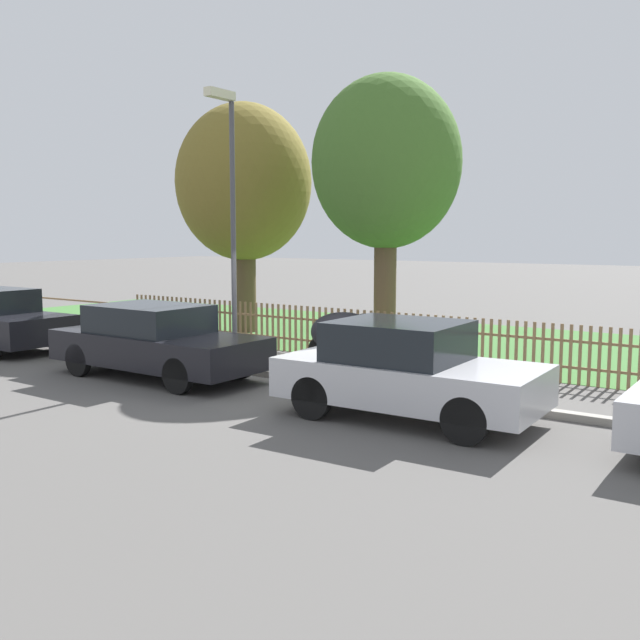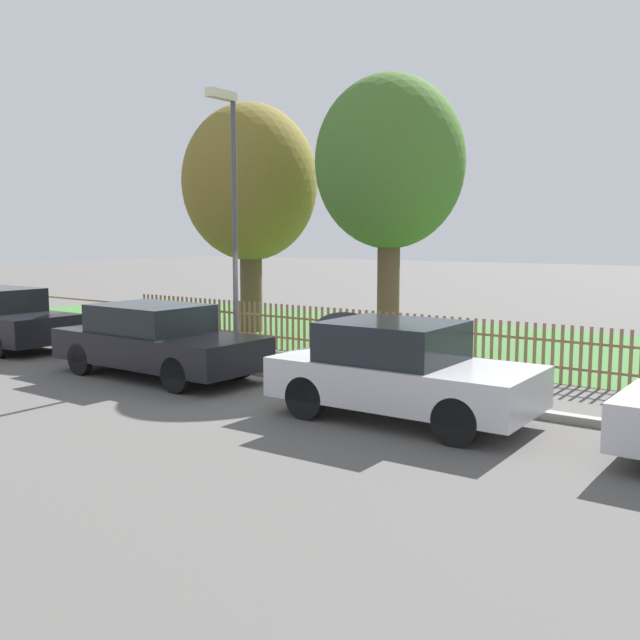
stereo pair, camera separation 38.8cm
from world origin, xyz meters
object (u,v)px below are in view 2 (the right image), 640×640
tree_nearest_kerb (250,184)px  tree_behind_motorcycle (390,164)px  parked_car_black_saloon (156,340)px  covered_motorcycle (349,334)px  street_lamp (231,196)px  parked_car_navy_estate (401,370)px

tree_nearest_kerb → tree_behind_motorcycle: bearing=-8.2°
parked_car_black_saloon → covered_motorcycle: bearing=51.7°
parked_car_black_saloon → street_lamp: 3.46m
tree_nearest_kerb → street_lamp: size_ratio=1.13×
parked_car_navy_estate → street_lamp: (-5.24, 1.88, 2.87)m
tree_nearest_kerb → street_lamp: bearing=-52.6°
parked_car_black_saloon → tree_nearest_kerb: size_ratio=0.70×
parked_car_black_saloon → parked_car_navy_estate: (5.59, -0.03, 0.02)m
parked_car_black_saloon → covered_motorcycle: parked_car_black_saloon is taller
parked_car_navy_estate → tree_behind_motorcycle: bearing=121.0°
parked_car_black_saloon → covered_motorcycle: 4.03m
tree_nearest_kerb → parked_car_black_saloon: bearing=-64.4°
covered_motorcycle → street_lamp: street_lamp is taller
parked_car_navy_estate → street_lamp: bearing=158.8°
parked_car_black_saloon → tree_behind_motorcycle: tree_behind_motorcycle is taller
parked_car_navy_estate → street_lamp: street_lamp is taller
parked_car_black_saloon → tree_behind_motorcycle: 6.93m
parked_car_black_saloon → tree_nearest_kerb: (-2.96, 6.16, 3.54)m
tree_nearest_kerb → tree_behind_motorcycle: tree_behind_motorcycle is taller
parked_car_navy_estate → tree_behind_motorcycle: size_ratio=0.61×
covered_motorcycle → tree_nearest_kerb: size_ratio=0.30×
parked_car_navy_estate → covered_motorcycle: (-3.07, 3.18, -0.05)m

